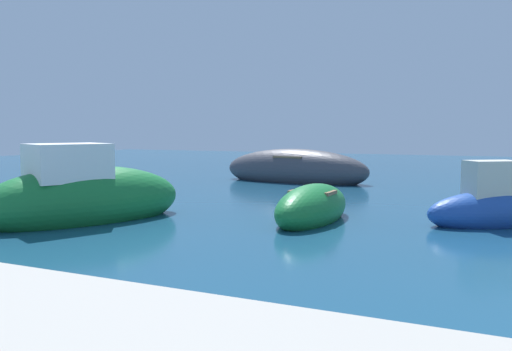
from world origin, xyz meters
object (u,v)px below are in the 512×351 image
object	(u,v)px
moored_boat_1	(312,208)
moored_boat_3	(83,197)
moored_boat_5	(501,208)
moored_boat_4	(295,170)

from	to	relation	value
moored_boat_1	moored_boat_3	distance (m)	5.48
moored_boat_1	moored_boat_5	world-z (taller)	moored_boat_5
moored_boat_3	moored_boat_4	size ratio (longest dim) A/B	0.81
moored_boat_1	moored_boat_5	size ratio (longest dim) A/B	0.94
moored_boat_1	moored_boat_4	xyz separation A→B (m)	(-3.73, 8.77, 0.17)
moored_boat_3	moored_boat_5	size ratio (longest dim) A/B	1.44
moored_boat_3	moored_boat_4	xyz separation A→B (m)	(1.25, 11.04, -0.08)
moored_boat_1	moored_boat_4	size ratio (longest dim) A/B	0.53
moored_boat_3	moored_boat_5	world-z (taller)	moored_boat_3
moored_boat_4	moored_boat_5	distance (m)	10.80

